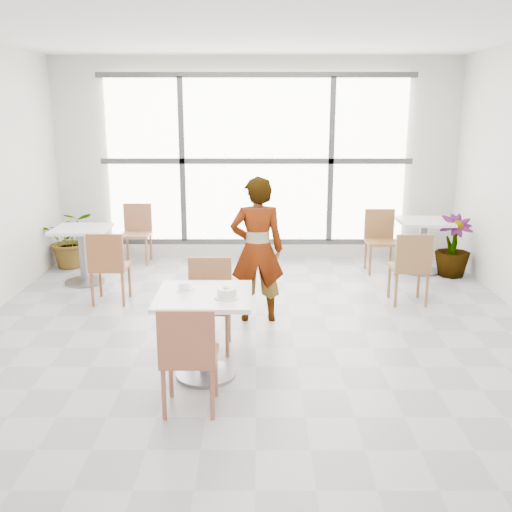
{
  "coord_description": "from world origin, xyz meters",
  "views": [
    {
      "loc": [
        0.01,
        -5.29,
        2.28
      ],
      "look_at": [
        0.0,
        -0.3,
        1.0
      ],
      "focal_mm": 41.01,
      "sensor_mm": 36.0,
      "label": 1
    }
  ],
  "objects_px": {
    "coffee_cup": "(184,287)",
    "main_table": "(205,319)",
    "chair_far": "(209,297)",
    "bg_chair_right_near": "(411,264)",
    "chair_near": "(188,352)",
    "bg_chair_left_near": "(108,263)",
    "person": "(257,250)",
    "bg_chair_right_far": "(380,236)",
    "bg_table_right": "(423,238)",
    "oatmeal_bowl": "(227,293)",
    "bg_chair_left_far": "(137,229)",
    "plant_right": "(453,246)",
    "plant_left": "(71,239)",
    "bg_table_left": "(82,247)"
  },
  "relations": [
    {
      "from": "bg_table_right",
      "to": "bg_chair_left_far",
      "type": "height_order",
      "value": "bg_chair_left_far"
    },
    {
      "from": "main_table",
      "to": "oatmeal_bowl",
      "type": "distance_m",
      "value": 0.35
    },
    {
      "from": "plant_right",
      "to": "bg_chair_right_far",
      "type": "bearing_deg",
      "value": 163.18
    },
    {
      "from": "chair_near",
      "to": "bg_chair_left_near",
      "type": "xyz_separation_m",
      "value": [
        -1.24,
        2.57,
        0.0
      ]
    },
    {
      "from": "coffee_cup",
      "to": "bg_chair_right_far",
      "type": "bearing_deg",
      "value": 54.34
    },
    {
      "from": "bg_table_right",
      "to": "bg_chair_right_far",
      "type": "relative_size",
      "value": 0.86
    },
    {
      "from": "chair_far",
      "to": "chair_near",
      "type": "bearing_deg",
      "value": -92.34
    },
    {
      "from": "bg_chair_right_far",
      "to": "person",
      "type": "bearing_deg",
      "value": -131.03
    },
    {
      "from": "oatmeal_bowl",
      "to": "bg_chair_right_near",
      "type": "relative_size",
      "value": 0.24
    },
    {
      "from": "bg_chair_left_far",
      "to": "plant_right",
      "type": "xyz_separation_m",
      "value": [
        4.49,
        -0.77,
        -0.08
      ]
    },
    {
      "from": "oatmeal_bowl",
      "to": "plant_left",
      "type": "bearing_deg",
      "value": 123.63
    },
    {
      "from": "oatmeal_bowl",
      "to": "bg_table_right",
      "type": "relative_size",
      "value": 0.28
    },
    {
      "from": "bg_chair_right_far",
      "to": "bg_chair_left_far",
      "type": "bearing_deg",
      "value": 172.18
    },
    {
      "from": "bg_table_left",
      "to": "bg_chair_right_near",
      "type": "relative_size",
      "value": 0.86
    },
    {
      "from": "bg_chair_right_near",
      "to": "plant_left",
      "type": "relative_size",
      "value": 1.05
    },
    {
      "from": "chair_far",
      "to": "person",
      "type": "height_order",
      "value": "person"
    },
    {
      "from": "chair_near",
      "to": "plant_left",
      "type": "bearing_deg",
      "value": -62.59
    },
    {
      "from": "bg_table_left",
      "to": "bg_chair_right_far",
      "type": "height_order",
      "value": "bg_chair_right_far"
    },
    {
      "from": "plant_right",
      "to": "plant_left",
      "type": "bearing_deg",
      "value": 174.95
    },
    {
      "from": "bg_table_right",
      "to": "bg_chair_right_near",
      "type": "height_order",
      "value": "bg_chair_right_near"
    },
    {
      "from": "bg_chair_left_far",
      "to": "bg_chair_right_far",
      "type": "bearing_deg",
      "value": -7.82
    },
    {
      "from": "person",
      "to": "oatmeal_bowl",
      "type": "bearing_deg",
      "value": 77.06
    },
    {
      "from": "coffee_cup",
      "to": "bg_chair_right_near",
      "type": "bearing_deg",
      "value": 36.68
    },
    {
      "from": "bg_chair_right_near",
      "to": "plant_right",
      "type": "xyz_separation_m",
      "value": [
        0.89,
        1.22,
        -0.08
      ]
    },
    {
      "from": "person",
      "to": "bg_chair_right_far",
      "type": "distance_m",
      "value": 2.67
    },
    {
      "from": "bg_chair_left_near",
      "to": "bg_chair_right_far",
      "type": "relative_size",
      "value": 1.0
    },
    {
      "from": "chair_near",
      "to": "person",
      "type": "relative_size",
      "value": 0.55
    },
    {
      "from": "chair_near",
      "to": "plant_right",
      "type": "height_order",
      "value": "chair_near"
    },
    {
      "from": "coffee_cup",
      "to": "main_table",
      "type": "bearing_deg",
      "value": -27.93
    },
    {
      "from": "main_table",
      "to": "bg_table_right",
      "type": "xyz_separation_m",
      "value": [
        2.77,
        3.31,
        -0.04
      ]
    },
    {
      "from": "chair_near",
      "to": "bg_chair_right_far",
      "type": "height_order",
      "value": "same"
    },
    {
      "from": "person",
      "to": "bg_table_right",
      "type": "height_order",
      "value": "person"
    },
    {
      "from": "bg_chair_left_far",
      "to": "plant_right",
      "type": "height_order",
      "value": "bg_chair_left_far"
    },
    {
      "from": "bg_chair_left_near",
      "to": "bg_table_left",
      "type": "bearing_deg",
      "value": -56.98
    },
    {
      "from": "oatmeal_bowl",
      "to": "plant_right",
      "type": "height_order",
      "value": "plant_right"
    },
    {
      "from": "main_table",
      "to": "coffee_cup",
      "type": "height_order",
      "value": "coffee_cup"
    },
    {
      "from": "person",
      "to": "bg_chair_right_near",
      "type": "xyz_separation_m",
      "value": [
        1.8,
        0.5,
        -0.29
      ]
    },
    {
      "from": "main_table",
      "to": "chair_far",
      "type": "bearing_deg",
      "value": 90.98
    },
    {
      "from": "coffee_cup",
      "to": "bg_chair_right_far",
      "type": "distance_m",
      "value": 4.08
    },
    {
      "from": "chair_near",
      "to": "chair_far",
      "type": "distance_m",
      "value": 1.31
    },
    {
      "from": "coffee_cup",
      "to": "bg_table_right",
      "type": "height_order",
      "value": "coffee_cup"
    },
    {
      "from": "coffee_cup",
      "to": "bg_table_right",
      "type": "distance_m",
      "value": 4.38
    },
    {
      "from": "main_table",
      "to": "bg_chair_right_near",
      "type": "relative_size",
      "value": 0.92
    },
    {
      "from": "chair_far",
      "to": "bg_chair_right_near",
      "type": "xyz_separation_m",
      "value": [
        2.25,
        1.24,
        0.0
      ]
    },
    {
      "from": "bg_chair_right_near",
      "to": "bg_chair_left_near",
      "type": "bearing_deg",
      "value": -0.39
    },
    {
      "from": "main_table",
      "to": "plant_left",
      "type": "distance_m",
      "value": 4.25
    },
    {
      "from": "main_table",
      "to": "plant_right",
      "type": "height_order",
      "value": "plant_right"
    },
    {
      "from": "oatmeal_bowl",
      "to": "plant_left",
      "type": "relative_size",
      "value": 0.25
    },
    {
      "from": "bg_chair_left_far",
      "to": "plant_right",
      "type": "bearing_deg",
      "value": -9.76
    },
    {
      "from": "plant_left",
      "to": "main_table",
      "type": "bearing_deg",
      "value": -57.82
    }
  ]
}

